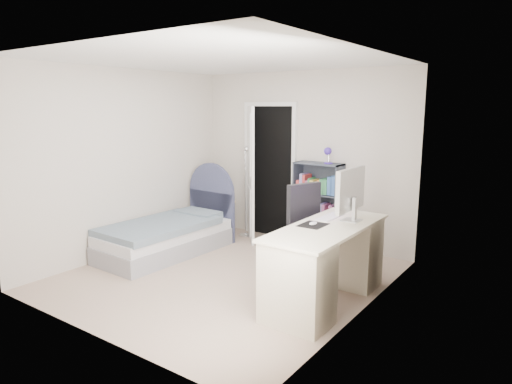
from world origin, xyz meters
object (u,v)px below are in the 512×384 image
Objects in this scene: nightstand at (219,207)px; floor_lamp at (246,200)px; bed at (170,234)px; desk at (327,260)px; office_chair at (311,229)px; bookcase at (319,209)px.

floor_lamp reaches higher than nightstand.
desk reaches higher than bed.
nightstand is at bearing 150.49° from desk.
desk is 0.63m from office_chair.
bookcase reaches higher than desk.
desk is at bearing -29.51° from nightstand.
desk reaches higher than nightstand.
office_chair is at bearing 134.68° from desk.
bed is 1.15× the size of desk.
nightstand is at bearing 154.17° from office_chair.
bed is at bearing -174.33° from office_chair.
bookcase reaches higher than floor_lamp.
office_chair is (1.70, -1.04, 0.04)m from floor_lamp.
bed is 2.12m from office_chair.
bed is at bearing -80.70° from nightstand.
nightstand is (-0.22, 1.32, 0.11)m from bed.
floor_lamp is 1.25× the size of office_chair.
office_chair is (2.30, -1.11, 0.25)m from nightstand.
bookcase is at bearing 120.24° from desk.
bed is at bearing -107.30° from floor_lamp.
bookcase is 1.30m from office_chair.
floor_lamp is 2.58m from desk.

